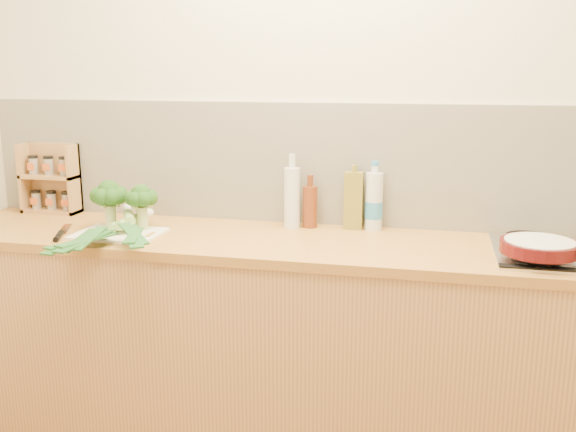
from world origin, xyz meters
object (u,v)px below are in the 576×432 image
object	(u,v)px
gas_hob	(574,252)
skillet	(540,247)
chopping_board	(119,234)
spice_rack	(52,182)
chefs_knife	(60,234)

from	to	relation	value
gas_hob	skillet	world-z (taller)	skillet
chopping_board	spice_rack	size ratio (longest dim) A/B	1.06
gas_hob	spice_rack	world-z (taller)	spice_rack
chopping_board	chefs_knife	size ratio (longest dim) A/B	1.17
chefs_knife	spice_rack	size ratio (longest dim) A/B	0.90
chopping_board	spice_rack	xyz separation A→B (m)	(-0.52, 0.35, 0.14)
skillet	spice_rack	distance (m)	2.22
gas_hob	spice_rack	bearing A→B (deg)	173.90
gas_hob	spice_rack	size ratio (longest dim) A/B	1.74
gas_hob	skillet	bearing A→B (deg)	-138.25
chefs_knife	skillet	size ratio (longest dim) A/B	0.76
gas_hob	chopping_board	world-z (taller)	gas_hob
chopping_board	skillet	size ratio (longest dim) A/B	0.89
skillet	spice_rack	xyz separation A→B (m)	(-2.19, 0.38, 0.08)
chefs_knife	spice_rack	bearing A→B (deg)	102.74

